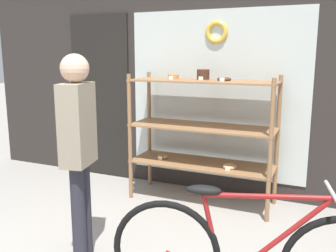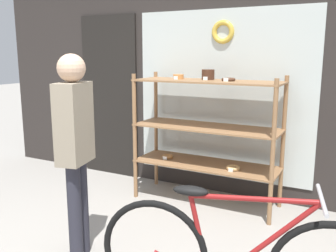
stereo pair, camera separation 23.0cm
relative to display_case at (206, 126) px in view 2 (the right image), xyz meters
name	(u,v)px [view 2 (the right image)]	position (x,y,z in m)	size (l,w,h in m)	color
storefront_facade	(205,51)	(-0.20, 0.40, 0.79)	(6.13, 0.13, 3.37)	#2D2826
display_case	(206,126)	(0.00, 0.00, 0.00)	(1.56, 0.52, 1.45)	#8E6642
pedestrian	(75,142)	(-0.48, -1.52, 0.09)	(0.25, 0.35, 1.62)	#282833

